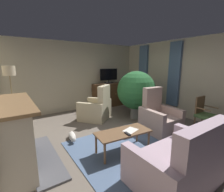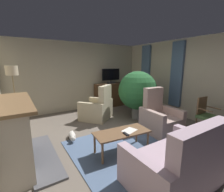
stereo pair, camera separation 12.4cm
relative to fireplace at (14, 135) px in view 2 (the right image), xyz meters
The scene contains 20 objects.
ground_plane 2.40m from the fireplace, ahead, with size 5.80×6.36×0.04m, color #665B51.
wall_back 3.75m from the fireplace, 50.79° to the left, with size 5.80×0.10×2.62m, color #B2A88E.
wall_right_with_window 5.03m from the fireplace, ahead, with size 0.10×6.36×2.62m, color #BBB095.
curtain_panel_near 4.95m from the fireplace, ahead, with size 0.10×0.44×2.20m, color slate.
curtain_panel_far 5.26m from the fireplace, 20.21° to the left, with size 0.10×0.44×2.20m, color slate.
rug_central 2.15m from the fireplace, 18.35° to the right, with size 2.19×2.09×0.01m, color slate.
fireplace is the anchor object (origin of this frame).
tv_cabinet 4.33m from the fireplace, 35.21° to the left, with size 1.34×0.46×1.00m.
television 4.37m from the fireplace, 34.63° to the left, with size 0.82×0.20×0.61m.
coffee_table 1.98m from the fireplace, 20.50° to the right, with size 1.18×0.60×0.45m.
tv_remote 2.03m from the fireplace, 24.56° to the right, with size 0.17×0.05×0.02m, color black.
folded_newspaper 2.14m from the fireplace, 20.09° to the right, with size 0.30×0.22×0.01m, color silver.
sofa_floral 2.78m from the fireplace, 42.24° to the right, with size 1.47×0.95×1.05m.
armchair_angled_to_table 3.34m from the fireplace, ahead, with size 0.89×0.94×1.17m.
armchair_near_window 2.74m from the fireplace, 30.37° to the left, with size 1.25×1.24×1.15m.
side_chair_mid_row 4.42m from the fireplace, 14.53° to the right, with size 0.45×0.46×0.95m.
potted_plant_leafy_by_curtain 3.58m from the fireplace, 11.60° to the left, with size 1.26×1.26×1.58m.
potted_plant_tall_palm_by_window 4.47m from the fireplace, 15.79° to the left, with size 0.64×0.64×0.86m.
cat 1.32m from the fireplace, 19.73° to the left, with size 0.27×0.70×0.18m.
floor_lamp 2.33m from the fireplace, 87.94° to the left, with size 0.32×0.32×1.76m.
Camera 2 is at (-2.23, -3.01, 1.81)m, focal length 25.02 mm.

